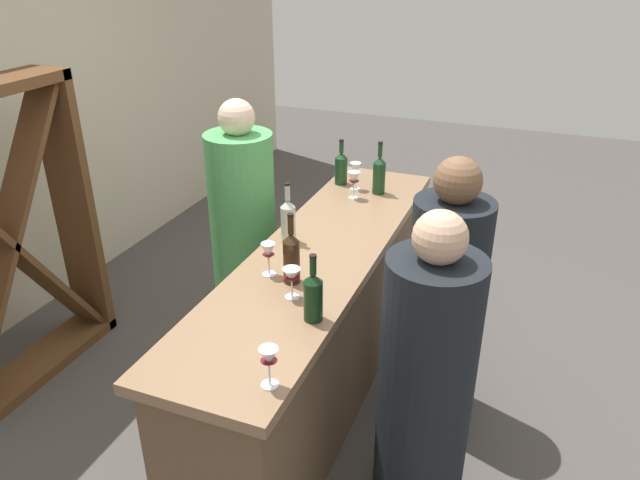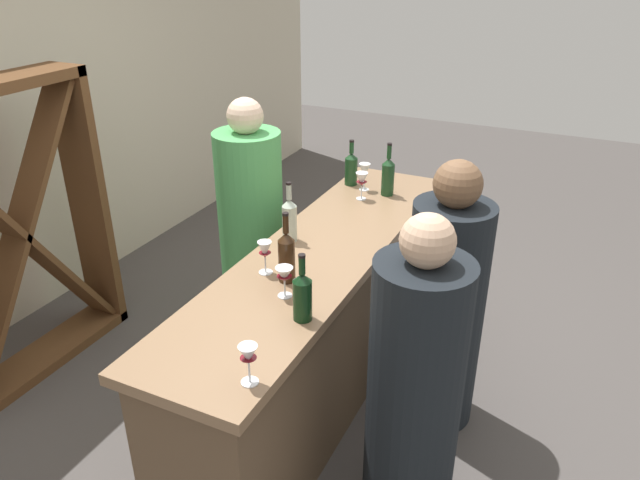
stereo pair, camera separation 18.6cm
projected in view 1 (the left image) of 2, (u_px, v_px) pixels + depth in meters
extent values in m
plane|color=#4C4744|center=(320.00, 392.00, 3.44)|extent=(12.00, 12.00, 0.00)
cube|color=brown|center=(320.00, 329.00, 3.24)|extent=(2.37, 0.51, 0.87)
cube|color=#8C6B4C|center=(320.00, 253.00, 3.04)|extent=(2.45, 0.59, 0.05)
cube|color=brown|center=(74.00, 208.00, 3.68)|extent=(0.06, 0.28, 1.69)
cube|color=brown|center=(36.00, 366.00, 3.60)|extent=(1.12, 0.28, 0.06)
cube|color=brown|center=(4.00, 245.00, 3.24)|extent=(1.03, 0.20, 1.59)
cube|color=brown|center=(4.00, 245.00, 3.24)|extent=(1.03, 0.20, 1.59)
cylinder|color=black|center=(313.00, 301.00, 2.43)|extent=(0.08, 0.08, 0.18)
cone|color=black|center=(313.00, 278.00, 2.38)|extent=(0.08, 0.08, 0.03)
cylinder|color=black|center=(313.00, 266.00, 2.36)|extent=(0.03, 0.03, 0.07)
cylinder|color=black|center=(313.00, 256.00, 2.34)|extent=(0.03, 0.03, 0.01)
cylinder|color=#331E0F|center=(292.00, 262.00, 2.69)|extent=(0.08, 0.08, 0.20)
cone|color=#331E0F|center=(292.00, 238.00, 2.64)|extent=(0.08, 0.08, 0.04)
cylinder|color=#331E0F|center=(291.00, 225.00, 2.61)|extent=(0.03, 0.03, 0.08)
cylinder|color=black|center=(291.00, 215.00, 2.59)|extent=(0.03, 0.03, 0.01)
cylinder|color=#B7C6B2|center=(288.00, 224.00, 3.07)|extent=(0.08, 0.08, 0.19)
cone|color=#B7C6B2|center=(288.00, 204.00, 3.02)|extent=(0.08, 0.08, 0.04)
cylinder|color=#B7C6B2|center=(287.00, 193.00, 2.99)|extent=(0.03, 0.03, 0.08)
cylinder|color=black|center=(287.00, 184.00, 2.97)|extent=(0.03, 0.03, 0.01)
cylinder|color=#193D1E|center=(379.00, 178.00, 3.66)|extent=(0.08, 0.08, 0.19)
cone|color=#193D1E|center=(380.00, 160.00, 3.61)|extent=(0.08, 0.08, 0.04)
cylinder|color=#193D1E|center=(380.00, 150.00, 3.58)|extent=(0.03, 0.03, 0.08)
cylinder|color=black|center=(381.00, 143.00, 3.56)|extent=(0.03, 0.03, 0.01)
cylinder|color=#193D1E|center=(341.00, 171.00, 3.81)|extent=(0.08, 0.08, 0.17)
cone|color=#193D1E|center=(341.00, 155.00, 3.76)|extent=(0.08, 0.08, 0.03)
cylinder|color=#193D1E|center=(341.00, 147.00, 3.74)|extent=(0.03, 0.03, 0.07)
cylinder|color=black|center=(342.00, 140.00, 3.72)|extent=(0.03, 0.03, 0.01)
cylinder|color=white|center=(270.00, 385.00, 2.10)|extent=(0.06, 0.06, 0.00)
cylinder|color=white|center=(269.00, 375.00, 2.08)|extent=(0.01, 0.01, 0.08)
cone|color=white|center=(269.00, 357.00, 2.04)|extent=(0.07, 0.07, 0.07)
cone|color=maroon|center=(269.00, 363.00, 2.05)|extent=(0.06, 0.06, 0.02)
cylinder|color=white|center=(292.00, 297.00, 2.62)|extent=(0.06, 0.06, 0.00)
cylinder|color=white|center=(292.00, 289.00, 2.60)|extent=(0.01, 0.01, 0.07)
cone|color=white|center=(292.00, 275.00, 2.57)|extent=(0.08, 0.08, 0.07)
cone|color=maroon|center=(292.00, 280.00, 2.58)|extent=(0.07, 0.07, 0.03)
cylinder|color=white|center=(353.00, 198.00, 3.63)|extent=(0.06, 0.06, 0.00)
cylinder|color=white|center=(354.00, 191.00, 3.61)|extent=(0.01, 0.01, 0.08)
cone|color=white|center=(354.00, 178.00, 3.57)|extent=(0.07, 0.07, 0.08)
cone|color=maroon|center=(354.00, 183.00, 3.59)|extent=(0.06, 0.06, 0.02)
cylinder|color=white|center=(355.00, 188.00, 3.76)|extent=(0.06, 0.06, 0.00)
cylinder|color=white|center=(355.00, 182.00, 3.75)|extent=(0.01, 0.01, 0.08)
cone|color=white|center=(355.00, 170.00, 3.71)|extent=(0.07, 0.07, 0.09)
cylinder|color=white|center=(269.00, 274.00, 2.80)|extent=(0.07, 0.07, 0.00)
cylinder|color=white|center=(269.00, 266.00, 2.78)|extent=(0.01, 0.01, 0.08)
cone|color=white|center=(268.00, 251.00, 2.74)|extent=(0.07, 0.07, 0.08)
cone|color=maroon|center=(268.00, 257.00, 2.75)|extent=(0.06, 0.06, 0.02)
cylinder|color=black|center=(444.00, 312.00, 3.07)|extent=(0.45, 0.45, 1.22)
sphere|color=brown|center=(458.00, 181.00, 2.76)|extent=(0.23, 0.23, 0.23)
cylinder|color=black|center=(425.00, 390.00, 2.52)|extent=(0.50, 0.50, 1.24)
sphere|color=#D8AD8C|center=(440.00, 237.00, 2.20)|extent=(0.21, 0.21, 0.21)
cylinder|color=#4CA559|center=(244.00, 239.00, 3.71)|extent=(0.41, 0.41, 1.33)
sphere|color=beige|center=(236.00, 117.00, 3.37)|extent=(0.21, 0.21, 0.21)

